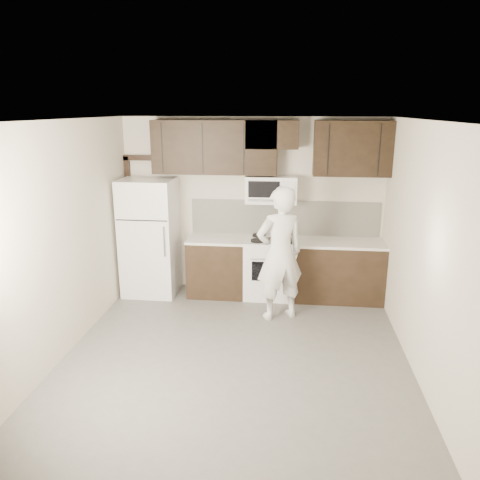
% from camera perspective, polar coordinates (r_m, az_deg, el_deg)
% --- Properties ---
extents(floor, '(4.50, 4.50, 0.00)m').
position_cam_1_polar(floor, '(5.65, -0.60, -14.13)').
color(floor, '#595653').
rests_on(floor, ground).
extents(back_wall, '(4.00, 0.00, 4.00)m').
position_cam_1_polar(back_wall, '(7.29, 1.51, 4.16)').
color(back_wall, beige).
rests_on(back_wall, ground).
extents(ceiling, '(4.50, 4.50, 0.00)m').
position_cam_1_polar(ceiling, '(4.90, -0.69, 14.41)').
color(ceiling, white).
rests_on(ceiling, back_wall).
extents(counter_run, '(2.95, 0.64, 0.91)m').
position_cam_1_polar(counter_run, '(7.20, 6.04, -3.46)').
color(counter_run, black).
rests_on(counter_run, floor).
extents(stove, '(0.76, 0.66, 0.94)m').
position_cam_1_polar(stove, '(7.20, 3.63, -3.35)').
color(stove, white).
rests_on(stove, floor).
extents(backsplash, '(2.90, 0.02, 0.54)m').
position_cam_1_polar(backsplash, '(7.29, 5.42, 2.72)').
color(backsplash, beige).
rests_on(backsplash, counter_run).
extents(upper_cabinets, '(3.48, 0.35, 0.78)m').
position_cam_1_polar(upper_cabinets, '(6.97, 3.18, 11.35)').
color(upper_cabinets, black).
rests_on(upper_cabinets, back_wall).
extents(microwave, '(0.76, 0.42, 0.40)m').
position_cam_1_polar(microwave, '(7.02, 3.84, 6.18)').
color(microwave, white).
rests_on(microwave, upper_cabinets).
extents(refrigerator, '(0.80, 0.76, 1.80)m').
position_cam_1_polar(refrigerator, '(7.34, -10.91, 0.35)').
color(refrigerator, white).
rests_on(refrigerator, floor).
extents(door_trim, '(0.50, 0.08, 2.12)m').
position_cam_1_polar(door_trim, '(7.67, -13.00, 3.57)').
color(door_trim, black).
rests_on(door_trim, floor).
extents(saucepan, '(0.32, 0.19, 0.18)m').
position_cam_1_polar(saucepan, '(7.19, 5.21, 0.93)').
color(saucepan, silver).
rests_on(saucepan, stove).
extents(baking_tray, '(0.40, 0.31, 0.02)m').
position_cam_1_polar(baking_tray, '(6.96, 4.74, -0.09)').
color(baking_tray, black).
rests_on(baking_tray, counter_run).
extents(pizza, '(0.27, 0.27, 0.02)m').
position_cam_1_polar(pizza, '(6.95, 4.75, 0.06)').
color(pizza, '#D2B28D').
rests_on(pizza, baking_tray).
extents(person, '(0.80, 0.69, 1.85)m').
position_cam_1_polar(person, '(6.32, 4.87, -1.70)').
color(person, white).
rests_on(person, floor).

